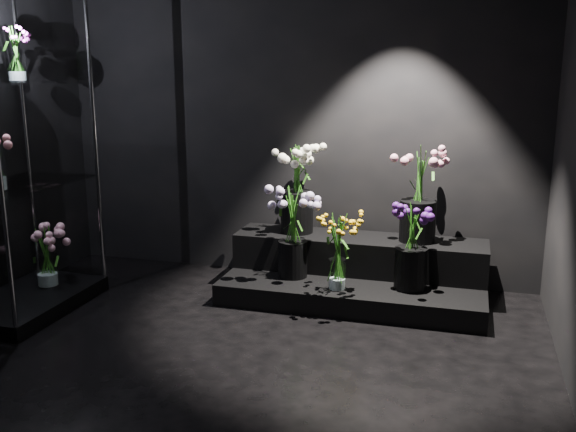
% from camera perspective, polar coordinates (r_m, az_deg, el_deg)
% --- Properties ---
extents(floor, '(4.00, 4.00, 0.00)m').
position_cam_1_polar(floor, '(3.82, -7.70, -14.13)').
color(floor, black).
rests_on(floor, ground).
extents(wall_back, '(4.00, 0.00, 4.00)m').
position_cam_1_polar(wall_back, '(5.30, 0.56, 9.46)').
color(wall_back, black).
rests_on(wall_back, floor).
extents(display_riser, '(1.96, 0.87, 0.44)m').
position_cam_1_polar(display_riser, '(5.02, 6.05, -5.03)').
color(display_riser, black).
rests_on(display_riser, floor).
extents(display_case, '(0.66, 1.09, 2.40)m').
position_cam_1_polar(display_case, '(4.86, -23.19, 5.71)').
color(display_case, black).
rests_on(display_case, floor).
extents(bouquet_orange_bells, '(0.31, 0.31, 0.57)m').
position_cam_1_polar(bouquet_orange_bells, '(4.62, 4.44, -3.07)').
color(bouquet_orange_bells, white).
rests_on(bouquet_orange_bells, display_riser).
extents(bouquet_lilac, '(0.42, 0.42, 0.70)m').
position_cam_1_polar(bouquet_lilac, '(4.86, 0.42, -0.89)').
color(bouquet_lilac, black).
rests_on(bouquet_lilac, display_riser).
extents(bouquet_purple, '(0.39, 0.39, 0.63)m').
position_cam_1_polar(bouquet_purple, '(4.68, 10.94, -2.18)').
color(bouquet_purple, black).
rests_on(bouquet_purple, display_riser).
extents(bouquet_cream_roses, '(0.46, 0.46, 0.70)m').
position_cam_1_polar(bouquet_cream_roses, '(5.10, 0.80, 2.99)').
color(bouquet_cream_roses, black).
rests_on(bouquet_cream_roses, display_riser).
extents(bouquet_pink_roses, '(0.45, 0.45, 0.74)m').
position_cam_1_polar(bouquet_pink_roses, '(4.93, 11.58, 2.37)').
color(bouquet_pink_roses, black).
rests_on(bouquet_pink_roses, display_riser).
extents(bouquet_case_magenta, '(0.29, 0.29, 0.36)m').
position_cam_1_polar(bouquet_case_magenta, '(4.98, -23.08, 13.14)').
color(bouquet_case_magenta, white).
rests_on(bouquet_case_magenta, display_case).
extents(bouquet_case_base_pink, '(0.37, 0.37, 0.45)m').
position_cam_1_polar(bouquet_case_base_pink, '(5.20, -20.73, -3.26)').
color(bouquet_case_base_pink, white).
rests_on(bouquet_case_base_pink, display_case).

